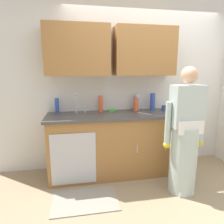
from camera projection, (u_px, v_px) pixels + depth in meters
ground_plane at (165, 194)px, 2.56m from camera, size 9.00×9.00×0.00m
kitchen_wall_with_uppers at (135, 77)px, 3.20m from camera, size 4.80×0.44×2.70m
counter_cabinet at (113, 145)px, 3.05m from camera, size 1.90×0.62×0.90m
countertop at (113, 115)px, 2.96m from camera, size 1.96×0.66×0.04m
sink at (79, 116)px, 2.88m from camera, size 0.50×0.36×0.35m
person_at_sink at (184, 141)px, 2.52m from camera, size 0.55×0.34×1.62m
floor_mat at (85, 201)px, 2.43m from camera, size 0.80×0.50×0.01m
bottle_dish_liquid at (57, 106)px, 2.99m from camera, size 0.06×0.06×0.22m
bottle_cleaner_spray at (153, 102)px, 3.21m from camera, size 0.08×0.08×0.28m
bottle_soap at (136, 105)px, 3.14m from camera, size 0.08×0.08×0.21m
bottle_water_short at (137, 102)px, 3.24m from camera, size 0.08×0.08×0.26m
bottle_water_tall at (101, 104)px, 3.08m from camera, size 0.07×0.07×0.25m
cup_by_sink at (164, 108)px, 3.18m from camera, size 0.08×0.08×0.09m
knife_on_counter at (144, 114)px, 2.96m from camera, size 0.15×0.22×0.01m
sponge at (112, 110)px, 3.14m from camera, size 0.11×0.07×0.03m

